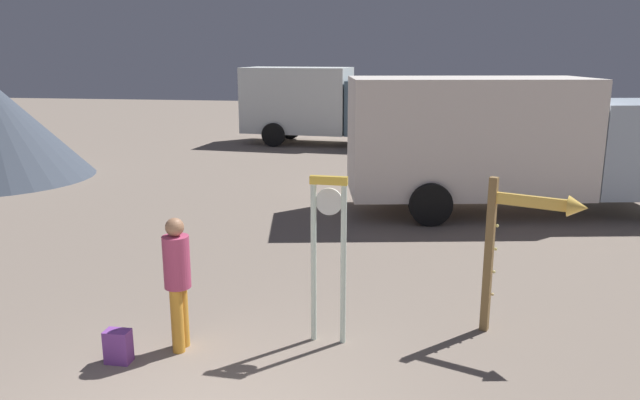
# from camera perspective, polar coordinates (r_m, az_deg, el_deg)

# --- Properties ---
(standing_clock) EXTENTS (0.45, 0.11, 2.11)m
(standing_clock) POSITION_cam_1_polar(r_m,az_deg,el_deg) (7.40, 0.80, -4.15)
(standing_clock) COLOR white
(standing_clock) RESTS_ON ground_plane
(arrow_sign) EXTENTS (1.13, 0.58, 2.03)m
(arrow_sign) POSITION_cam_1_polar(r_m,az_deg,el_deg) (7.86, 18.53, -2.77)
(arrow_sign) COLOR olive
(arrow_sign) RESTS_ON ground_plane
(person_near_clock) EXTENTS (0.32, 0.32, 1.65)m
(person_near_clock) POSITION_cam_1_polar(r_m,az_deg,el_deg) (7.50, -13.15, -7.03)
(person_near_clock) COLOR orange
(person_near_clock) RESTS_ON ground_plane
(backpack) EXTENTS (0.29, 0.23, 0.40)m
(backpack) POSITION_cam_1_polar(r_m,az_deg,el_deg) (7.67, -18.28, -12.84)
(backpack) COLOR purple
(backpack) RESTS_ON ground_plane
(box_truck_near) EXTENTS (7.68, 3.69, 2.99)m
(box_truck_near) POSITION_cam_1_polar(r_m,az_deg,el_deg) (14.21, 16.80, 5.41)
(box_truck_near) COLOR white
(box_truck_near) RESTS_ON ground_plane
(box_truck_far) EXTENTS (6.17, 2.87, 2.95)m
(box_truck_far) POSITION_cam_1_polar(r_m,az_deg,el_deg) (24.15, -0.51, 9.08)
(box_truck_far) COLOR silver
(box_truck_far) RESTS_ON ground_plane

